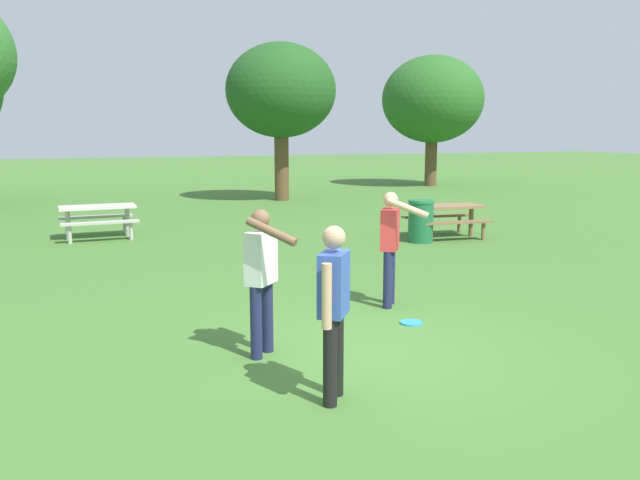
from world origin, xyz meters
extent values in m
plane|color=#447530|center=(0.00, 0.00, 0.00)|extent=(120.00, 120.00, 0.00)
cylinder|color=#1E234C|center=(1.26, 1.74, 0.41)|extent=(0.13, 0.13, 0.82)
cylinder|color=#1E234C|center=(1.10, 1.54, 0.41)|extent=(0.13, 0.13, 0.82)
cube|color=#D83838|center=(1.18, 1.64, 1.11)|extent=(0.40, 0.44, 0.58)
sphere|color=tan|center=(1.18, 1.64, 1.53)|extent=(0.21, 0.21, 0.21)
cylinder|color=tan|center=(1.33, 1.85, 1.06)|extent=(0.09, 0.09, 0.58)
cylinder|color=tan|center=(1.24, 1.27, 1.45)|extent=(0.52, 0.41, 0.28)
cylinder|color=black|center=(-0.91, -1.19, 0.41)|extent=(0.13, 0.13, 0.82)
cylinder|color=black|center=(-0.76, -0.98, 0.41)|extent=(0.13, 0.13, 0.82)
cube|color=#3856B7|center=(-0.84, -1.08, 1.11)|extent=(0.40, 0.44, 0.58)
sphere|color=tan|center=(-0.84, -1.08, 1.53)|extent=(0.21, 0.21, 0.21)
cylinder|color=tan|center=(-0.99, -1.29, 1.06)|extent=(0.09, 0.09, 0.58)
cylinder|color=tan|center=(-0.68, -0.88, 1.06)|extent=(0.09, 0.09, 0.58)
cylinder|color=#1E234C|center=(-1.01, 0.43, 0.41)|extent=(0.13, 0.13, 0.82)
cylinder|color=#1E234C|center=(-1.19, 0.25, 0.41)|extent=(0.13, 0.13, 0.82)
cube|color=white|center=(-1.10, 0.34, 1.11)|extent=(0.43, 0.42, 0.58)
sphere|color=brown|center=(-1.10, 0.34, 1.53)|extent=(0.21, 0.21, 0.21)
cylinder|color=brown|center=(-0.91, 0.52, 1.06)|extent=(0.09, 0.09, 0.58)
cylinder|color=brown|center=(-1.09, -0.04, 1.45)|extent=(0.47, 0.47, 0.28)
cylinder|color=#2D9EDB|center=(1.05, 0.76, 0.01)|extent=(0.29, 0.29, 0.03)
cube|color=olive|center=(5.27, 6.53, 0.74)|extent=(1.77, 0.93, 0.06)
cube|color=olive|center=(5.21, 5.95, 0.44)|extent=(1.72, 0.44, 0.05)
cube|color=olive|center=(5.33, 7.10, 0.44)|extent=(1.72, 0.44, 0.05)
cylinder|color=olive|center=(4.61, 6.59, 0.35)|extent=(0.11, 0.11, 0.71)
cylinder|color=olive|center=(4.55, 6.02, 0.21)|extent=(0.09, 0.09, 0.41)
cylinder|color=olive|center=(4.67, 7.17, 0.21)|extent=(0.09, 0.09, 0.41)
cylinder|color=olive|center=(5.93, 6.46, 0.35)|extent=(0.11, 0.11, 0.71)
cylinder|color=olive|center=(5.87, 5.88, 0.21)|extent=(0.09, 0.09, 0.41)
cylinder|color=olive|center=(5.99, 7.03, 0.21)|extent=(0.09, 0.09, 0.41)
cube|color=beige|center=(-2.37, 9.46, 0.74)|extent=(1.72, 0.82, 0.06)
cube|color=#B6B2A8|center=(-2.35, 8.88, 0.44)|extent=(1.71, 0.32, 0.05)
cube|color=#B6B2A8|center=(-2.39, 10.04, 0.44)|extent=(1.71, 0.32, 0.05)
cylinder|color=#B6B2A8|center=(-3.03, 9.44, 0.35)|extent=(0.11, 0.11, 0.71)
cylinder|color=#B6B2A8|center=(-3.02, 8.86, 0.21)|extent=(0.09, 0.09, 0.41)
cylinder|color=#B6B2A8|center=(-3.05, 10.02, 0.21)|extent=(0.09, 0.09, 0.41)
cylinder|color=#B6B2A8|center=(-1.71, 9.48, 0.35)|extent=(0.11, 0.11, 0.71)
cylinder|color=#B6B2A8|center=(-1.69, 8.90, 0.21)|extent=(0.09, 0.09, 0.41)
cylinder|color=#B6B2A8|center=(-1.73, 10.06, 0.21)|extent=(0.09, 0.09, 0.41)
cylinder|color=#1E663D|center=(4.38, 6.19, 0.45)|extent=(0.56, 0.56, 0.90)
cylinder|color=#287A4B|center=(4.38, 6.19, 0.93)|extent=(0.59, 0.59, 0.06)
cylinder|color=brown|center=(4.32, 15.97, 1.43)|extent=(0.52, 0.52, 2.86)
ellipsoid|color=#21511E|center=(4.32, 15.97, 3.94)|extent=(3.94, 3.94, 3.35)
cylinder|color=brown|center=(12.75, 19.47, 1.34)|extent=(0.54, 0.54, 2.68)
ellipsoid|color=#286023|center=(12.75, 19.47, 3.95)|extent=(4.61, 4.61, 3.92)
camera|label=1|loc=(-3.03, -6.25, 2.46)|focal=35.87mm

